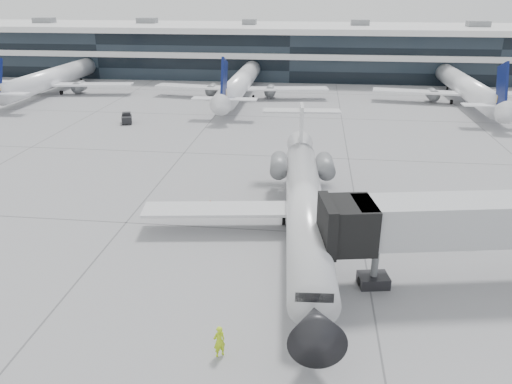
# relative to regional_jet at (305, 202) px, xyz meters

# --- Properties ---
(ground) EXTENTS (220.00, 220.00, 0.00)m
(ground) POSITION_rel_regional_jet_xyz_m (-5.31, -0.12, -2.64)
(ground) COLOR gray
(ground) RESTS_ON ground
(terminal) EXTENTS (170.00, 22.00, 10.00)m
(terminal) POSITION_rel_regional_jet_xyz_m (-5.31, 81.88, 2.36)
(terminal) COLOR black
(terminal) RESTS_ON ground
(bg_jet_left) EXTENTS (32.00, 40.00, 9.60)m
(bg_jet_left) POSITION_rel_regional_jet_xyz_m (-50.31, 54.88, -2.64)
(bg_jet_left) COLOR white
(bg_jet_left) RESTS_ON ground
(bg_jet_center) EXTENTS (32.00, 40.00, 9.60)m
(bg_jet_center) POSITION_rel_regional_jet_xyz_m (-13.31, 54.88, -2.64)
(bg_jet_center) COLOR white
(bg_jet_center) RESTS_ON ground
(bg_jet_right) EXTENTS (32.00, 40.00, 9.60)m
(bg_jet_right) POSITION_rel_regional_jet_xyz_m (26.69, 54.88, -2.64)
(bg_jet_right) COLOR white
(bg_jet_right) RESTS_ON ground
(regional_jet) EXTENTS (26.79, 33.46, 7.72)m
(regional_jet) POSITION_rel_regional_jet_xyz_m (0.00, 0.00, 0.00)
(regional_jet) COLOR silver
(regional_jet) RESTS_ON ground
(jet_bridge) EXTENTS (19.88, 7.12, 6.40)m
(jet_bridge) POSITION_rel_regional_jet_xyz_m (12.03, -6.28, 2.02)
(jet_bridge) COLOR #AFB1B4
(jet_bridge) RESTS_ON ground
(ramp_worker) EXTENTS (0.83, 0.78, 1.91)m
(ramp_worker) POSITION_rel_regional_jet_xyz_m (-4.14, -15.75, -1.68)
(ramp_worker) COLOR #BAE718
(ramp_worker) RESTS_ON ground
(traffic_cone) EXTENTS (0.36, 0.36, 0.51)m
(traffic_cone) POSITION_rel_regional_jet_xyz_m (-8.86, 4.53, -2.40)
(traffic_cone) COLOR #F6480C
(traffic_cone) RESTS_ON ground
(far_tug) EXTENTS (2.15, 2.76, 1.54)m
(far_tug) POSITION_rel_regional_jet_xyz_m (-27.54, 33.28, -1.94)
(far_tug) COLOR black
(far_tug) RESTS_ON ground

